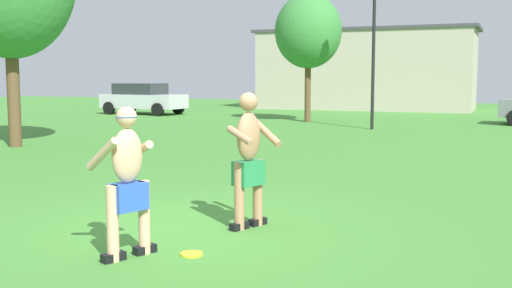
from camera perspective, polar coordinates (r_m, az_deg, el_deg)
ground_plane at (r=8.10m, az=-5.94°, el=-7.68°), size 80.00×80.00×0.00m
player_with_cap at (r=6.73m, az=-11.83°, el=-2.86°), size 0.69×0.79×1.65m
player_in_green at (r=7.88m, az=-0.66°, el=-1.14°), size 0.71×0.88×1.75m
frisbee at (r=6.88m, az=-5.99°, el=-10.10°), size 0.25×0.25×0.03m
car_silver_near_post at (r=32.10m, az=-10.45°, el=4.20°), size 4.41×2.25×1.58m
lamp_post at (r=23.02m, az=10.86°, el=10.22°), size 0.60×0.24×5.83m
outbuilding_behind_lot at (r=37.08m, az=10.13°, el=6.81°), size 12.65×4.92×4.65m
tree_left_field at (r=26.44m, az=4.86°, el=10.33°), size 2.82×2.82×5.39m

